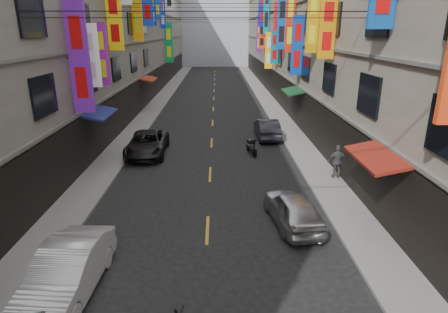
{
  "coord_description": "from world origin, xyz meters",
  "views": [
    {
      "loc": [
        0.42,
        5.0,
        7.42
      ],
      "look_at": [
        0.57,
        13.07,
        4.7
      ],
      "focal_mm": 30.0,
      "sensor_mm": 36.0,
      "label": 1
    }
  ],
  "objects_px": {
    "scooter_far_right": "(251,147)",
    "pedestrian_rfar": "(337,162)",
    "car_right_mid": "(293,209)",
    "car_left_mid": "(66,273)",
    "car_left_far": "(147,144)",
    "car_right_far": "(267,128)"
  },
  "relations": [
    {
      "from": "car_right_far",
      "to": "car_left_mid",
      "type": "bearing_deg",
      "value": 63.57
    },
    {
      "from": "scooter_far_right",
      "to": "pedestrian_rfar",
      "type": "bearing_deg",
      "value": 119.52
    },
    {
      "from": "scooter_far_right",
      "to": "car_right_mid",
      "type": "relative_size",
      "value": 0.45
    },
    {
      "from": "pedestrian_rfar",
      "to": "car_right_far",
      "type": "bearing_deg",
      "value": -68.46
    },
    {
      "from": "scooter_far_right",
      "to": "pedestrian_rfar",
      "type": "distance_m",
      "value": 6.05
    },
    {
      "from": "scooter_far_right",
      "to": "car_left_mid",
      "type": "bearing_deg",
      "value": 51.0
    },
    {
      "from": "scooter_far_right",
      "to": "car_left_mid",
      "type": "height_order",
      "value": "car_left_mid"
    },
    {
      "from": "car_left_far",
      "to": "car_right_mid",
      "type": "height_order",
      "value": "car_left_far"
    },
    {
      "from": "scooter_far_right",
      "to": "pedestrian_rfar",
      "type": "relative_size",
      "value": 1.0
    },
    {
      "from": "car_left_mid",
      "to": "pedestrian_rfar",
      "type": "xyz_separation_m",
      "value": [
        10.6,
        8.78,
        0.26
      ]
    },
    {
      "from": "scooter_far_right",
      "to": "pedestrian_rfar",
      "type": "height_order",
      "value": "pedestrian_rfar"
    },
    {
      "from": "car_left_mid",
      "to": "car_right_far",
      "type": "relative_size",
      "value": 1.06
    },
    {
      "from": "scooter_far_right",
      "to": "car_right_mid",
      "type": "bearing_deg",
      "value": 82.65
    },
    {
      "from": "car_left_mid",
      "to": "car_left_far",
      "type": "relative_size",
      "value": 0.9
    },
    {
      "from": "car_left_mid",
      "to": "car_right_mid",
      "type": "relative_size",
      "value": 1.15
    },
    {
      "from": "car_right_mid",
      "to": "car_right_far",
      "type": "distance_m",
      "value": 12.83
    },
    {
      "from": "car_right_far",
      "to": "pedestrian_rfar",
      "type": "xyz_separation_m",
      "value": [
        2.6,
        -8.17,
        0.31
      ]
    },
    {
      "from": "car_left_mid",
      "to": "car_right_far",
      "type": "bearing_deg",
      "value": 67.01
    },
    {
      "from": "scooter_far_right",
      "to": "car_right_far",
      "type": "height_order",
      "value": "car_right_far"
    },
    {
      "from": "car_left_mid",
      "to": "car_right_far",
      "type": "height_order",
      "value": "car_left_mid"
    },
    {
      "from": "car_right_far",
      "to": "car_right_mid",
      "type": "bearing_deg",
      "value": 86.16
    },
    {
      "from": "car_left_mid",
      "to": "scooter_far_right",
      "type": "bearing_deg",
      "value": 65.97
    }
  ]
}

